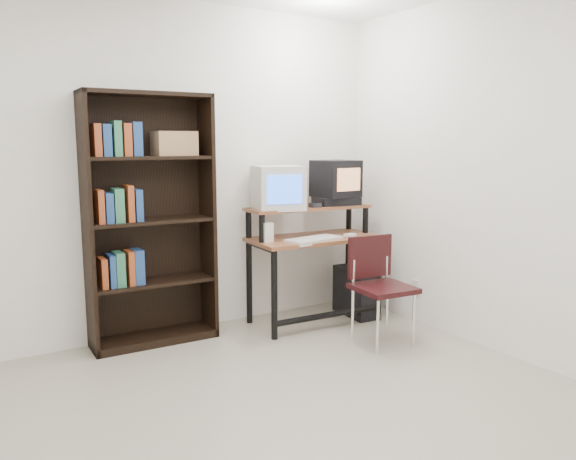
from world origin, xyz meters
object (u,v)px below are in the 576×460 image
pc_tower (356,292)px  school_chair (378,278)px  crt_monitor (278,188)px  computer_desk (314,244)px  crt_tv (336,179)px  bookshelf (149,218)px

pc_tower → school_chair: school_chair is taller
crt_monitor → school_chair: 1.10m
computer_desk → crt_tv: bearing=19.1°
school_chair → bookshelf: bookshelf is taller
computer_desk → crt_tv: size_ratio=3.10×
pc_tower → crt_tv: bearing=137.9°
crt_monitor → pc_tower: (0.70, -0.17, -0.94)m
crt_monitor → school_chair: (0.42, -0.79, -0.65)m
computer_desk → pc_tower: 0.63m
crt_tv → computer_desk: bearing=-168.6°
pc_tower → school_chair: (-0.28, -0.61, 0.29)m
pc_tower → school_chair: 0.73m
crt_tv → bookshelf: 1.64m
school_chair → bookshelf: size_ratio=0.43×
pc_tower → school_chair: bearing=-110.3°
crt_monitor → school_chair: crt_monitor is taller
bookshelf → school_chair: bearing=-30.6°
computer_desk → school_chair: 0.71m
crt_monitor → computer_desk: bearing=-8.2°
school_chair → computer_desk: bearing=106.5°
pc_tower → bookshelf: (-1.75, 0.30, 0.75)m
crt_monitor → pc_tower: bearing=0.3°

